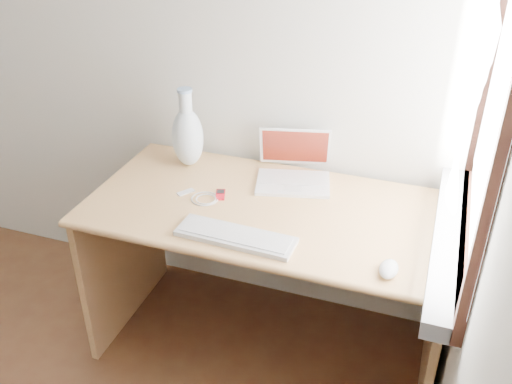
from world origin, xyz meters
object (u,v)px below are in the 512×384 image
(external_keyboard, at_px, (236,236))
(laptop, at_px, (296,170))
(vase, at_px, (188,135))
(desk, at_px, (274,239))

(external_keyboard, bearing_deg, laptop, 82.25)
(laptop, height_order, vase, vase)
(laptop, height_order, external_keyboard, laptop)
(desk, bearing_deg, external_keyboard, -96.94)
(desk, height_order, laptop, laptop)
(desk, distance_m, laptop, 0.30)
(desk, bearing_deg, vase, 163.13)
(external_keyboard, bearing_deg, desk, 85.35)
(laptop, distance_m, vase, 0.48)
(vase, bearing_deg, desk, -16.87)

